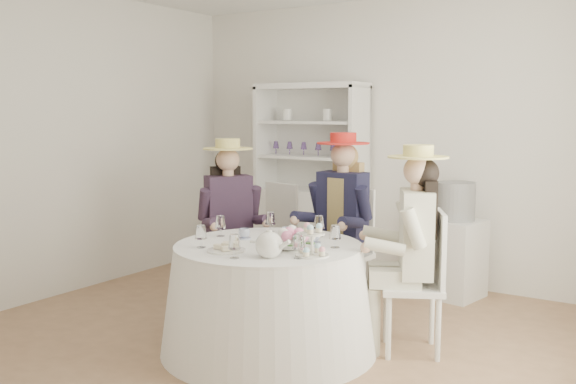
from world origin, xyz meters
The scene contains 21 objects.
ground centered at (0.00, 0.00, 0.00)m, with size 4.50×4.50×0.00m, color #8A6345.
wall_back centered at (0.00, 2.00, 1.35)m, with size 4.50×4.50×0.00m, color silver.
wall_front centered at (0.00, -2.00, 1.35)m, with size 4.50×4.50×0.00m, color silver.
wall_left centered at (-2.25, 0.00, 1.35)m, with size 4.50×4.50×0.00m, color silver.
tea_table centered at (0.08, -0.26, 0.37)m, with size 1.48×1.48×0.74m.
hutch centered at (-0.79, 1.77, 0.68)m, with size 1.28×0.81×1.91m.
side_table centered at (0.73, 1.66, 0.34)m, with size 0.44×0.44×0.69m, color silver.
hatbox centered at (0.73, 1.66, 0.85)m, with size 0.33×0.33×0.33m, color black.
guest_left centered at (-0.70, 0.31, 0.80)m, with size 0.61×0.57×1.41m.
guest_mid centered at (0.11, 0.71, 0.83)m, with size 0.53×0.56×1.46m.
guest_right centered at (0.91, 0.22, 0.80)m, with size 0.60×0.54×1.41m.
spare_chair centered at (-0.57, 1.03, 0.54)m, with size 0.50×0.50×1.00m.
teacup_a centered at (-0.17, -0.20, 0.77)m, with size 0.08×0.08×0.06m, color white.
teacup_b centered at (0.04, 0.02, 0.77)m, with size 0.07×0.07×0.06m, color white.
teacup_c centered at (0.31, -0.06, 0.77)m, with size 0.09×0.09×0.07m, color white.
flower_bowl centered at (0.28, -0.33, 0.76)m, with size 0.21×0.21×0.05m, color white.
flower_arrangement centered at (0.31, -0.29, 0.83)m, with size 0.20×0.20×0.07m.
table_teapot centered at (0.30, -0.57, 0.81)m, with size 0.24×0.17×0.18m.
sandwich_plate centered at (-0.03, -0.59, 0.75)m, with size 0.25×0.25×0.06m.
cupcake_stand centered at (0.50, -0.40, 0.81)m, with size 0.21×0.21×0.20m.
stemware_set centered at (0.08, -0.26, 0.81)m, with size 0.96×0.96×0.15m.
Camera 1 is at (2.50, -3.77, 1.63)m, focal length 40.00 mm.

